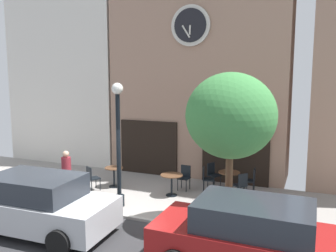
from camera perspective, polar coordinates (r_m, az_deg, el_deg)
The scene contains 17 objects.
ground_plane at distance 10.83m, azimuth -9.51°, elevation -14.80°, with size 29.25×9.87×0.13m.
clock_building at distance 15.25m, azimuth 5.13°, elevation 14.17°, with size 7.45×3.45×11.28m.
neighbor_building_left at distance 19.27m, azimuth -14.43°, elevation 16.76°, with size 5.86×3.85×14.37m.
street_lamp at distance 11.25m, azimuth -8.05°, elevation -3.04°, with size 0.36×0.36×3.97m.
street_tree at distance 9.46m, azimuth 10.11°, elevation 1.56°, with size 2.43×2.18×4.28m.
cafe_table_near_door at distance 13.59m, azimuth -8.76°, elevation -7.58°, with size 0.70×0.70×0.76m.
cafe_table_near_curb at distance 12.46m, azimuth 0.59°, elevation -8.76°, with size 0.78×0.78×0.76m.
cafe_table_leftmost at distance 13.07m, azimuth 9.91°, elevation -8.15°, with size 0.79×0.79×0.74m.
cafe_chair_corner at distance 13.61m, azimuth 7.27°, elevation -7.54°, with size 0.54×0.54×0.90m.
cafe_chair_facing_street at distance 13.09m, azimuth 13.39°, elevation -8.31°, with size 0.42×0.42×0.90m.
cafe_chair_left_end at distance 12.43m, azimuth 11.76°, elevation -9.14°, with size 0.56×0.56×0.90m.
cafe_chair_mid_row at distance 13.15m, azimuth 2.73°, elevation -8.03°, with size 0.42×0.42×0.90m.
cafe_chair_under_awning at distance 13.30m, azimuth -12.31°, elevation -8.02°, with size 0.54×0.54×0.90m.
cafe_chair_outer at distance 13.00m, azimuth 6.23°, elevation -8.26°, with size 0.49×0.49×0.90m.
pedestrian_maroon at distance 12.59m, azimuth -16.14°, elevation -7.49°, with size 0.45×0.45×1.67m.
parked_car_silver at distance 10.30m, azimuth -20.65°, elevation -11.76°, with size 4.37×2.15×1.55m.
parked_car_red at distance 8.03m, azimuth 13.67°, elevation -17.22°, with size 4.32×2.05×1.55m.
Camera 1 is at (5.38, -8.67, 4.14)m, focal length 37.55 mm.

